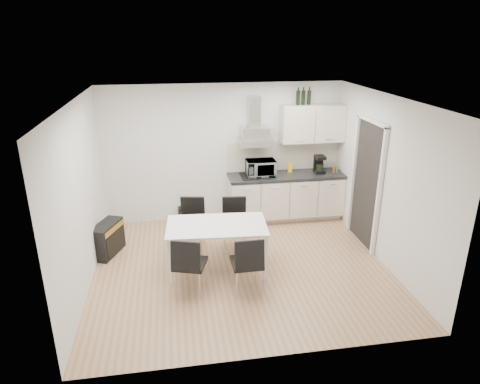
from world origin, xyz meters
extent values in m
plane|color=tan|center=(0.00, 0.00, 0.00)|extent=(4.50, 4.50, 0.00)
cube|color=silver|center=(0.00, 2.00, 1.30)|extent=(4.50, 0.10, 2.60)
cube|color=silver|center=(0.00, -2.00, 1.30)|extent=(4.50, 0.10, 2.60)
cube|color=silver|center=(-2.25, 0.00, 1.30)|extent=(0.10, 4.00, 2.60)
cube|color=silver|center=(2.25, 0.00, 1.30)|extent=(0.10, 4.00, 2.60)
plane|color=white|center=(0.00, 0.00, 2.60)|extent=(4.50, 4.50, 0.00)
cube|color=white|center=(2.21, 0.55, 1.05)|extent=(0.08, 1.04, 2.10)
cube|color=beige|center=(1.15, 1.74, 0.05)|extent=(2.16, 0.52, 0.10)
cube|color=beige|center=(1.15, 1.70, 0.48)|extent=(2.20, 0.60, 0.76)
cube|color=black|center=(1.15, 1.69, 0.90)|extent=(2.22, 0.64, 0.04)
cube|color=beige|center=(1.15, 1.99, 1.21)|extent=(2.20, 0.02, 0.58)
cube|color=beige|center=(1.65, 1.82, 1.85)|extent=(1.20, 0.35, 0.70)
cube|color=silver|center=(0.55, 1.78, 1.65)|extent=(0.60, 0.46, 0.30)
cube|color=silver|center=(0.55, 1.89, 2.10)|extent=(0.22, 0.20, 0.55)
imported|color=silver|center=(0.65, 1.68, 1.10)|extent=(0.55, 0.31, 0.37)
cube|color=yellow|center=(1.25, 1.80, 1.01)|extent=(0.08, 0.04, 0.18)
cylinder|color=brown|center=(2.08, 1.65, 0.98)|extent=(0.04, 0.04, 0.11)
cylinder|color=#4C6626|center=(2.14, 1.65, 0.98)|extent=(0.04, 0.04, 0.11)
cylinder|color=black|center=(1.35, 1.82, 2.36)|extent=(0.07, 0.07, 0.32)
cylinder|color=black|center=(1.45, 1.82, 2.36)|extent=(0.07, 0.07, 0.32)
cylinder|color=black|center=(1.56, 1.82, 2.36)|extent=(0.07, 0.07, 0.32)
cube|color=white|center=(-0.37, 0.01, 0.73)|extent=(1.55, 0.96, 0.03)
cube|color=white|center=(-1.09, -0.31, 0.36)|extent=(0.05, 0.05, 0.72)
cube|color=white|center=(0.30, -0.41, 0.36)|extent=(0.05, 0.05, 0.72)
cube|color=white|center=(-1.04, 0.44, 0.36)|extent=(0.05, 0.05, 0.72)
cube|color=white|center=(0.35, 0.34, 0.36)|extent=(0.05, 0.05, 0.72)
cube|color=black|center=(-2.09, 0.78, 0.27)|extent=(0.50, 0.71, 0.55)
cube|color=gold|center=(-1.95, 0.78, 0.47)|extent=(0.23, 0.55, 0.09)
cube|color=black|center=(-0.82, 1.90, 0.14)|extent=(0.19, 0.17, 0.29)
camera|label=1|loc=(-0.96, -5.78, 3.47)|focal=32.00mm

